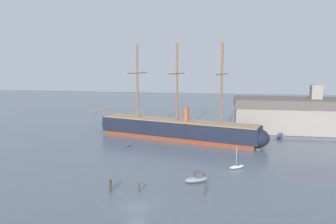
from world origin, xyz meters
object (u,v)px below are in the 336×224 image
dinghy_alongside_bow (128,146)px  mooring_piling_nearest (111,184)px  motorboat_far_right (281,137)px  mooring_piling_right_pair (205,190)px  dockside_warehouse_right (310,117)px  tall_ship (177,129)px  mooring_piling_left_pair (110,186)px  seagull_in_flight (186,83)px  sailboat_mid_right (237,167)px  motorboat_foreground_right (197,178)px  dinghy_alongside_stern (258,150)px  mooring_piling_midwater (139,188)px

dinghy_alongside_bow → mooring_piling_nearest: size_ratio=1.24×
dinghy_alongside_bow → motorboat_far_right: bearing=22.2°
mooring_piling_right_pair → dockside_warehouse_right: (29.18, 54.57, 4.51)m
motorboat_far_right → dockside_warehouse_right: 13.75m
tall_ship → mooring_piling_left_pair: size_ratio=24.62×
mooring_piling_right_pair → seagull_in_flight: 34.25m
mooring_piling_left_pair → seagull_in_flight: seagull_in_flight is taller
sailboat_mid_right → motorboat_far_right: size_ratio=1.20×
tall_ship → mooring_piling_nearest: (-5.69, -39.66, -2.16)m
tall_ship → motorboat_far_right: 31.14m
motorboat_foreground_right → sailboat_mid_right: bearing=51.2°
dinghy_alongside_stern → seagull_in_flight: (-18.45, -1.89, 16.94)m
tall_ship → mooring_piling_midwater: 40.35m
tall_ship → mooring_piling_midwater: bearing=-90.6°
tall_ship → mooring_piling_left_pair: 41.77m
dinghy_alongside_stern → motorboat_far_right: 16.98m
sailboat_mid_right → dinghy_alongside_bow: bearing=154.6°
tall_ship → dinghy_alongside_bow: bearing=-137.5°
mooring_piling_nearest → seagull_in_flight: bearing=71.8°
mooring_piling_left_pair → seagull_in_flight: (9.16, 30.99, 16.02)m
mooring_piling_left_pair → dinghy_alongside_bow: bearing=101.7°
mooring_piling_nearest → dockside_warehouse_right: size_ratio=0.03×
dinghy_alongside_bow → tall_ship: bearing=42.5°
tall_ship → mooring_piling_midwater: size_ratio=35.50×
sailboat_mid_right → mooring_piling_right_pair: size_ratio=2.25×
dinghy_alongside_stern → mooring_piling_right_pair: (-11.44, -31.29, 0.84)m
dockside_warehouse_right → mooring_piling_right_pair: bearing=-118.1°
mooring_piling_left_pair → dockside_warehouse_right: bearing=51.1°
motorboat_far_right → mooring_piling_nearest: (-36.05, -46.12, 0.30)m
tall_ship → dinghy_alongside_stern: (22.37, -8.52, -2.80)m
mooring_piling_left_pair → mooring_piling_right_pair: mooring_piling_left_pair is taller
motorboat_foreground_right → mooring_piling_left_pair: bearing=-151.5°
motorboat_foreground_right → seagull_in_flight: size_ratio=4.59×
motorboat_foreground_right → motorboat_far_right: size_ratio=1.25×
motorboat_foreground_right → mooring_piling_nearest: (-14.73, -6.02, 0.19)m
motorboat_foreground_right → tall_ship: bearing=105.0°
sailboat_mid_right → mooring_piling_nearest: 27.30m
motorboat_foreground_right → seagull_in_flight: bearing=102.4°
motorboat_far_right → motorboat_foreground_right: bearing=-118.0°
motorboat_far_right → dockside_warehouse_right: size_ratio=0.08×
mooring_piling_right_pair → sailboat_mid_right: bearing=69.7°
dinghy_alongside_bow → mooring_piling_midwater: (11.19, -29.66, 0.56)m
tall_ship → dinghy_alongside_stern: 24.10m
tall_ship → dockside_warehouse_right: tall_ship is taller
motorboat_foreground_right → mooring_piling_midwater: 11.56m
motorboat_foreground_right → dockside_warehouse_right: bearing=57.3°
tall_ship → dockside_warehouse_right: size_ratio=1.12×
tall_ship → mooring_piling_left_pair: tall_ship is taller
motorboat_foreground_right → seagull_in_flight: 28.95m
motorboat_foreground_right → dinghy_alongside_bow: bearing=131.9°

